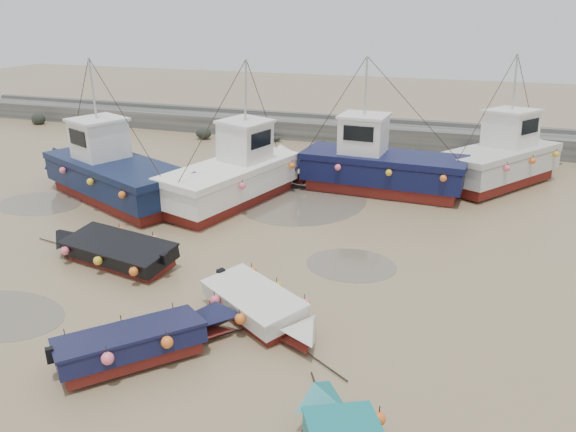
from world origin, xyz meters
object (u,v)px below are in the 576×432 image
object	(u,v)px
dinghy_1	(146,339)
cabin_boat_0	(109,171)
dinghy_5	(262,305)
person	(189,208)
cabin_boat_1	(239,172)
cabin_boat_2	(370,164)
dinghy_4	(113,247)
cabin_boat_3	(505,157)

from	to	relation	value
dinghy_1	cabin_boat_0	distance (m)	13.54
dinghy_5	cabin_boat_0	world-z (taller)	cabin_boat_0
dinghy_5	person	distance (m)	10.26
dinghy_5	cabin_boat_1	size ratio (longest dim) A/B	0.48
cabin_boat_2	person	xyz separation A→B (m)	(-6.92, -5.21, -1.32)
dinghy_4	cabin_boat_2	bearing A→B (deg)	-20.67
cabin_boat_2	cabin_boat_3	distance (m)	6.95
dinghy_5	cabin_boat_2	size ratio (longest dim) A/B	0.46
dinghy_5	dinghy_1	bearing A→B (deg)	-7.31
dinghy_1	dinghy_5	size ratio (longest dim) A/B	0.97
cabin_boat_1	person	distance (m)	2.75
dinghy_4	cabin_boat_0	bearing A→B (deg)	47.07
person	dinghy_5	bearing A→B (deg)	126.91
cabin_boat_1	cabin_boat_2	size ratio (longest dim) A/B	0.97
cabin_boat_3	cabin_boat_0	bearing A→B (deg)	-120.80
dinghy_5	person	world-z (taller)	dinghy_5
dinghy_1	dinghy_4	size ratio (longest dim) A/B	0.75
dinghy_5	cabin_boat_3	distance (m)	17.60
cabin_boat_1	cabin_boat_2	xyz separation A→B (m)	(5.25, 3.48, -0.01)
dinghy_4	cabin_boat_3	world-z (taller)	cabin_boat_3
cabin_boat_3	person	distance (m)	15.63
dinghy_4	person	size ratio (longest dim) A/B	3.96
cabin_boat_2	dinghy_4	bearing A→B (deg)	151.39
dinghy_5	dinghy_4	bearing A→B (deg)	-75.21
cabin_boat_0	cabin_boat_3	distance (m)	19.06
dinghy_1	dinghy_5	xyz separation A→B (m)	(2.09, 2.53, 0.01)
dinghy_5	cabin_boat_1	distance (m)	10.78
cabin_boat_0	cabin_boat_2	distance (m)	12.12
person	cabin_boat_2	bearing A→B (deg)	-146.64
dinghy_1	person	size ratio (longest dim) A/B	2.99
dinghy_1	dinghy_5	bearing A→B (deg)	92.27
cabin_boat_1	cabin_boat_0	bearing A→B (deg)	-150.24
cabin_boat_1	person	bearing A→B (deg)	-120.16
dinghy_1	cabin_boat_2	size ratio (longest dim) A/B	0.45
dinghy_1	dinghy_4	xyz separation A→B (m)	(-4.28, 4.54, -0.01)
dinghy_4	cabin_boat_0	world-z (taller)	cabin_boat_0
dinghy_5	cabin_boat_2	xyz separation A→B (m)	(0.26, 13.00, 0.76)
cabin_boat_1	dinghy_5	bearing A→B (deg)	-48.61
cabin_boat_0	person	xyz separation A→B (m)	(4.07, -0.09, -1.30)
cabin_boat_0	cabin_boat_2	world-z (taller)	same
cabin_boat_2	cabin_boat_3	xyz separation A→B (m)	(6.05, 3.41, 0.02)
dinghy_1	cabin_boat_3	size ratio (longest dim) A/B	0.52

